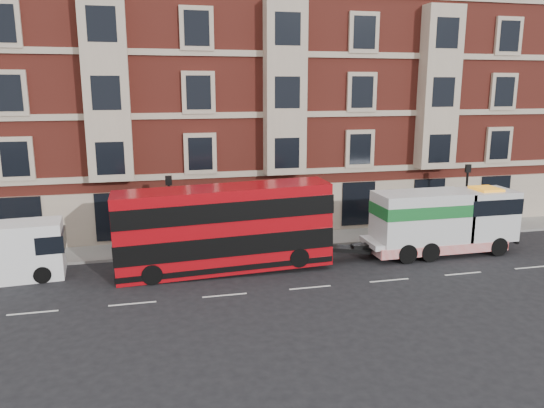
{
  "coord_description": "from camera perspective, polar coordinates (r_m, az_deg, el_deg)",
  "views": [
    {
      "loc": [
        -7.16,
        -22.12,
        9.13
      ],
      "look_at": [
        -0.86,
        4.0,
        3.17
      ],
      "focal_mm": 35.0,
      "sensor_mm": 36.0,
      "label": 1
    }
  ],
  "objects": [
    {
      "name": "tow_truck",
      "position": [
        30.69,
        17.69,
        -1.75
      ],
      "size": [
        8.53,
        2.52,
        3.56
      ],
      "color": "silver",
      "rests_on": "ground"
    },
    {
      "name": "lamp_post_east",
      "position": [
        34.79,
        20.15,
        1.05
      ],
      "size": [
        0.35,
        0.15,
        4.35
      ],
      "color": "black",
      "rests_on": "sidewalk"
    },
    {
      "name": "victorian_terrace",
      "position": [
        37.91,
        -1.97,
        13.92
      ],
      "size": [
        45.0,
        12.0,
        20.4
      ],
      "color": "maroon",
      "rests_on": "ground"
    },
    {
      "name": "ground",
      "position": [
        24.98,
        4.12,
        -8.96
      ],
      "size": [
        120.0,
        120.0,
        0.0
      ],
      "primitive_type": "plane",
      "color": "black",
      "rests_on": "ground"
    },
    {
      "name": "lamp_post_west",
      "position": [
        29.07,
        -10.94,
        -0.54
      ],
      "size": [
        0.35,
        0.15,
        4.35
      ],
      "color": "black",
      "rests_on": "sidewalk"
    },
    {
      "name": "box_van",
      "position": [
        28.52,
        -26.85,
        -4.68
      ],
      "size": [
        5.46,
        2.61,
        2.76
      ],
      "rotation": [
        0.0,
        0.0,
        0.08
      ],
      "color": "white",
      "rests_on": "ground"
    },
    {
      "name": "sidewalk",
      "position": [
        31.79,
        0.02,
        -4.04
      ],
      "size": [
        90.0,
        3.0,
        0.15
      ],
      "primitive_type": "cube",
      "color": "slate",
      "rests_on": "ground"
    },
    {
      "name": "pedestrian",
      "position": [
        29.44,
        -16.19,
        -3.93
      ],
      "size": [
        0.78,
        0.7,
        1.8
      ],
      "primitive_type": "imported",
      "rotation": [
        0.0,
        0.0,
        -0.52
      ],
      "color": "#1C1A34",
      "rests_on": "sidewalk"
    },
    {
      "name": "double_decker_bus",
      "position": [
        26.51,
        -5.2,
        -2.5
      ],
      "size": [
        10.66,
        2.45,
        4.31
      ],
      "color": "#A30910",
      "rests_on": "ground"
    }
  ]
}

